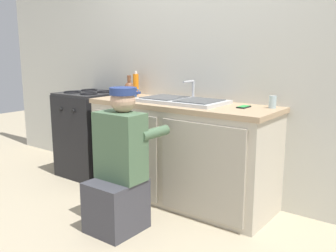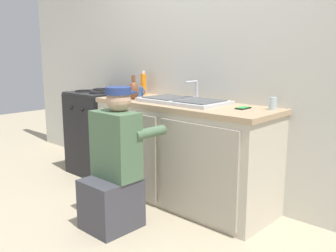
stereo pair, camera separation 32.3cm
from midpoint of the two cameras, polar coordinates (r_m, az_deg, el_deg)
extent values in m
plane|color=tan|center=(3.39, -3.85, -12.55)|extent=(12.00, 12.00, 0.00)
cube|color=silver|center=(3.61, 2.73, 9.44)|extent=(6.00, 0.10, 2.50)
cube|color=beige|center=(3.46, -0.68, -4.32)|extent=(1.72, 0.60, 0.87)
cube|color=#AFA694|center=(3.50, -9.22, -4.27)|extent=(0.76, 0.02, 0.77)
cube|color=#AFA694|center=(2.98, 1.96, -6.92)|extent=(0.76, 0.02, 0.77)
cube|color=tan|center=(3.36, -0.70, 3.21)|extent=(1.76, 0.62, 0.04)
cube|color=silver|center=(3.36, -0.70, 3.83)|extent=(0.80, 0.44, 0.03)
cube|color=#4C4F51|center=(3.47, -3.19, 4.38)|extent=(0.33, 0.35, 0.01)
cube|color=#4C4F51|center=(3.24, 1.96, 3.90)|extent=(0.33, 0.35, 0.01)
cylinder|color=#B7BABF|center=(3.50, 1.21, 5.38)|extent=(0.02, 0.02, 0.18)
cylinder|color=#B7BABF|center=(3.43, 0.42, 6.76)|extent=(0.02, 0.16, 0.02)
cube|color=black|center=(4.30, -13.81, -1.32)|extent=(0.59, 0.60, 0.90)
cube|color=#262628|center=(4.22, -14.11, 4.83)|extent=(0.57, 0.59, 0.02)
torus|color=black|center=(4.25, -16.51, 4.99)|extent=(0.19, 0.19, 0.02)
torus|color=black|center=(4.04, -14.27, 4.80)|extent=(0.19, 0.19, 0.02)
torus|color=black|center=(4.40, -13.99, 5.32)|extent=(0.19, 0.19, 0.02)
torus|color=black|center=(4.20, -11.71, 5.14)|extent=(0.19, 0.19, 0.02)
cylinder|color=black|center=(4.14, -18.26, 2.41)|extent=(0.04, 0.02, 0.04)
cylinder|color=black|center=(3.97, -16.57, 2.15)|extent=(0.04, 0.02, 0.04)
cube|color=#3F3F47|center=(3.00, -11.02, -11.86)|extent=(0.36, 0.40, 0.40)
cube|color=#4C6B4C|center=(2.89, -10.48, -3.09)|extent=(0.38, 0.22, 0.52)
sphere|color=tan|center=(2.85, -10.14, 3.81)|extent=(0.19, 0.19, 0.19)
cylinder|color=navy|center=(2.84, -10.19, 5.24)|extent=(0.20, 0.20, 0.06)
cube|color=navy|center=(2.90, -8.94, 5.02)|extent=(0.13, 0.09, 0.02)
cylinder|color=#4C6B4C|center=(3.12, -9.96, -0.27)|extent=(0.08, 0.30, 0.08)
cylinder|color=#4C6B4C|center=(2.89, -5.34, -1.09)|extent=(0.08, 0.30, 0.08)
cube|color=black|center=(3.09, 8.56, 2.87)|extent=(0.07, 0.14, 0.01)
cube|color=green|center=(3.09, 8.56, 2.98)|extent=(0.06, 0.12, 0.00)
ellipsoid|color=brown|center=(3.58, -8.51, 5.32)|extent=(0.10, 0.10, 0.17)
cylinder|color=brown|center=(3.57, -8.57, 7.15)|extent=(0.04, 0.04, 0.06)
cylinder|color=orange|center=(3.96, -7.27, 6.28)|extent=(0.06, 0.06, 0.22)
cylinder|color=white|center=(3.95, -7.32, 8.09)|extent=(0.03, 0.03, 0.03)
cylinder|color=#ADC6CC|center=(3.10, 12.80, 3.56)|extent=(0.06, 0.06, 0.10)
cylinder|color=#335699|center=(3.83, -7.79, 5.15)|extent=(0.08, 0.08, 0.09)
torus|color=#335699|center=(3.79, -7.17, 5.17)|extent=(0.06, 0.01, 0.06)
cylinder|color=#513823|center=(3.66, -9.54, 4.73)|extent=(0.04, 0.04, 0.08)
cylinder|color=black|center=(3.65, -9.57, 5.55)|extent=(0.04, 0.04, 0.02)
camera|label=1|loc=(0.16, -92.86, -0.58)|focal=40.00mm
camera|label=2|loc=(0.16, 87.14, 0.58)|focal=40.00mm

